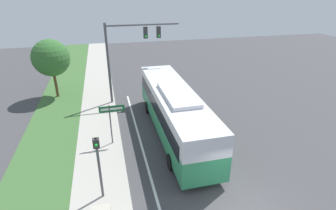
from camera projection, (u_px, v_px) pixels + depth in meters
bus at (174, 109)px, 17.36m from camera, size 2.65×11.86×3.37m
signal_gantry at (129, 47)px, 21.15m from camera, size 5.98×0.41×6.75m
pedestrian_signal at (98, 160)px, 11.69m from camera, size 0.28×0.34×3.33m
street_sign at (111, 117)px, 16.08m from camera, size 1.54×0.08×2.77m
roadside_tree at (51, 58)px, 22.45m from camera, size 3.16×3.16×5.16m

